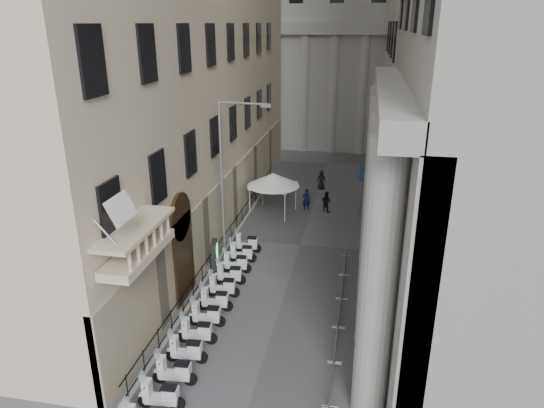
{
  "coord_description": "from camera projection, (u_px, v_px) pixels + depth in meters",
  "views": [
    {
      "loc": [
        3.5,
        -8.26,
        13.12
      ],
      "look_at": [
        -0.87,
        14.3,
        4.5
      ],
      "focal_mm": 32.0,
      "sensor_mm": 36.0,
      "label": 1
    }
  ],
  "objects": [
    {
      "name": "flag",
      "position": [
        143.0,
        396.0,
        18.13
      ],
      "size": [
        1.0,
        1.4,
        8.2
      ],
      "primitive_type": null,
      "color": "#9E0C11",
      "rests_on": "ground"
    },
    {
      "name": "blue_awning",
      "position": [
        368.0,
        211.0,
        35.99
      ],
      "size": [
        1.6,
        3.0,
        3.0
      ],
      "primitive_type": null,
      "color": "navy",
      "rests_on": "ground"
    },
    {
      "name": "barrier_2",
      "position": [
        337.0,
        345.0,
        21.04
      ],
      "size": [
        0.6,
        2.4,
        1.1
      ],
      "primitive_type": null,
      "color": "#9B9DA2",
      "rests_on": "ground"
    },
    {
      "name": "scooter_11",
      "position": [
        247.0,
        252.0,
        29.52
      ],
      "size": [
        1.44,
        0.68,
        1.5
      ],
      "primitive_type": null,
      "rotation": [
        0.0,
        0.0,
        1.66
      ],
      "color": "silver",
      "rests_on": "ground"
    },
    {
      "name": "pedestrian_b",
      "position": [
        326.0,
        201.0,
        35.65
      ],
      "size": [
        0.94,
        0.87,
        1.55
      ],
      "primitive_type": "imported",
      "rotation": [
        0.0,
        0.0,
        2.64
      ],
      "color": "black",
      "rests_on": "ground"
    },
    {
      "name": "barrier_3",
      "position": [
        340.0,
        313.0,
        23.34
      ],
      "size": [
        0.6,
        2.4,
        1.1
      ],
      "primitive_type": null,
      "color": "#9B9DA2",
      "rests_on": "ground"
    },
    {
      "name": "far_building",
      "position": [
        340.0,
        4.0,
        51.68
      ],
      "size": [
        22.0,
        10.0,
        30.0
      ],
      "primitive_type": "cube",
      "color": "#AAA8A1",
      "rests_on": "ground"
    },
    {
      "name": "scooter_1",
      "position": [
        163.0,
        408.0,
        17.57
      ],
      "size": [
        1.44,
        0.68,
        1.5
      ],
      "primitive_type": null,
      "rotation": [
        0.0,
        0.0,
        1.66
      ],
      "color": "silver",
      "rests_on": "ground"
    },
    {
      "name": "barrier_5",
      "position": [
        345.0,
        265.0,
        27.94
      ],
      "size": [
        0.6,
        2.4,
        1.1
      ],
      "primitive_type": null,
      "color": "#9B9DA2",
      "rests_on": "ground"
    },
    {
      "name": "scooter_8",
      "position": [
        230.0,
        284.0,
        25.94
      ],
      "size": [
        1.44,
        0.68,
        1.5
      ],
      "primitive_type": null,
      "rotation": [
        0.0,
        0.0,
        1.66
      ],
      "color": "silver",
      "rests_on": "ground"
    },
    {
      "name": "scooter_7",
      "position": [
        223.0,
        296.0,
        24.74
      ],
      "size": [
        1.44,
        0.68,
        1.5
      ],
      "primitive_type": null,
      "rotation": [
        0.0,
        0.0,
        1.66
      ],
      "color": "silver",
      "rests_on": "ground"
    },
    {
      "name": "barrier_4",
      "position": [
        343.0,
        287.0,
        25.64
      ],
      "size": [
        0.6,
        2.4,
        1.1
      ],
      "primitive_type": null,
      "color": "#9B9DA2",
      "rests_on": "ground"
    },
    {
      "name": "scooter_2",
      "position": [
        176.0,
        384.0,
        18.76
      ],
      "size": [
        1.44,
        0.68,
        1.5
      ],
      "primitive_type": null,
      "rotation": [
        0.0,
        0.0,
        1.66
      ],
      "color": "silver",
      "rests_on": "ground"
    },
    {
      "name": "pedestrian_a",
      "position": [
        306.0,
        199.0,
        35.96
      ],
      "size": [
        0.66,
        0.49,
        1.65
      ],
      "primitive_type": "imported",
      "rotation": [
        0.0,
        0.0,
        3.32
      ],
      "color": "#0D1234",
      "rests_on": "ground"
    },
    {
      "name": "scooter_10",
      "position": [
        242.0,
        262.0,
        28.33
      ],
      "size": [
        1.44,
        0.68,
        1.5
      ],
      "primitive_type": null,
      "rotation": [
        0.0,
        0.0,
        1.66
      ],
      "color": "silver",
      "rests_on": "ground"
    },
    {
      "name": "scooter_6",
      "position": [
        216.0,
        310.0,
        23.54
      ],
      "size": [
        1.44,
        0.68,
        1.5
      ],
      "primitive_type": null,
      "rotation": [
        0.0,
        0.0,
        1.66
      ],
      "color": "silver",
      "rests_on": "ground"
    },
    {
      "name": "pedestrian_c",
      "position": [
        321.0,
        180.0,
        40.44
      ],
      "size": [
        0.81,
        0.55,
        1.59
      ],
      "primitive_type": "imported",
      "rotation": [
        0.0,
        0.0,
        3.2
      ],
      "color": "black",
      "rests_on": "ground"
    },
    {
      "name": "street_lamp",
      "position": [
        228.0,
        168.0,
        26.84
      ],
      "size": [
        3.0,
        0.51,
        9.22
      ],
      "rotation": [
        0.0,
        0.0,
        -0.11
      ],
      "color": "#989BA0",
      "rests_on": "ground"
    },
    {
      "name": "security_tent",
      "position": [
        271.0,
        179.0,
        34.94
      ],
      "size": [
        3.75,
        3.75,
        3.05
      ],
      "color": "silver",
      "rests_on": "ground"
    },
    {
      "name": "info_kiosk",
      "position": [
        215.0,
        257.0,
        26.8
      ],
      "size": [
        0.46,
        0.94,
        1.91
      ],
      "rotation": [
        0.0,
        0.0,
        0.22
      ],
      "color": "black",
      "rests_on": "ground"
    },
    {
      "name": "scooter_3",
      "position": [
        188.0,
        362.0,
        19.96
      ],
      "size": [
        1.44,
        0.68,
        1.5
      ],
      "primitive_type": null,
      "rotation": [
        0.0,
        0.0,
        1.66
      ],
      "color": "silver",
      "rests_on": "ground"
    },
    {
      "name": "scooter_5",
      "position": [
        207.0,
        326.0,
        22.35
      ],
      "size": [
        1.44,
        0.68,
        1.5
      ],
      "primitive_type": null,
      "rotation": [
        0.0,
        0.0,
        1.66
      ],
      "color": "silver",
      "rests_on": "ground"
    },
    {
      "name": "scooter_9",
      "position": [
        236.0,
        272.0,
        27.13
      ],
      "size": [
        1.44,
        0.68,
        1.5
      ],
      "primitive_type": null,
      "rotation": [
        0.0,
        0.0,
        1.66
      ],
      "color": "silver",
      "rests_on": "ground"
    },
    {
      "name": "barrier_1",
      "position": [
        332.0,
        384.0,
        18.74
      ],
      "size": [
        0.6,
        2.4,
        1.1
      ],
      "primitive_type": null,
      "color": "#9B9DA2",
      "rests_on": "ground"
    },
    {
      "name": "iron_fence",
      "position": [
        229.0,
        247.0,
        30.14
      ],
      "size": [
        0.3,
        28.0,
        1.4
      ],
      "primitive_type": null,
      "color": "black",
      "rests_on": "ground"
    },
    {
      "name": "scooter_4",
      "position": [
        198.0,
        343.0,
        21.15
      ],
      "size": [
        1.44,
        0.68,
        1.5
      ],
      "primitive_type": null,
      "rotation": [
        0.0,
        0.0,
        1.66
      ],
      "color": "silver",
      "rests_on": "ground"
    }
  ]
}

